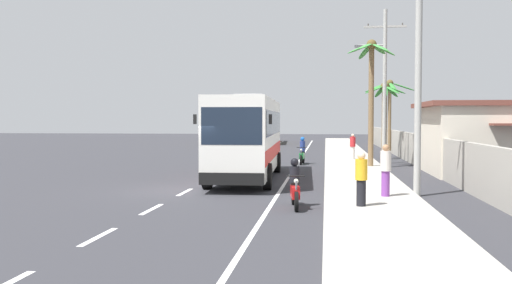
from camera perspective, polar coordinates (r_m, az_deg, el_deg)
ground_plane at (r=21.13m, az=-7.15°, el=-5.08°), size 160.00×160.00×0.00m
sidewalk_kerb at (r=30.44m, az=10.22°, el=-2.67°), size 3.20×90.00×0.14m
lane_markings at (r=34.88m, az=2.31°, el=-2.10°), size 3.67×71.00×0.01m
boundary_wall at (r=34.75m, az=16.17°, el=-0.67°), size 0.24×60.00×1.88m
coach_bus_foreground at (r=24.96m, az=-0.87°, el=0.77°), size 3.09×10.90×3.91m
coach_bus_far_lane at (r=62.19m, az=0.57°, el=1.62°), size 3.38×11.77×3.65m
motorcycle_beside_bus at (r=33.42m, az=4.86°, el=-1.16°), size 0.56×1.96×1.66m
motorcycle_trailing at (r=16.97m, az=4.08°, el=-4.76°), size 0.56×1.96×1.53m
pedestrian_near_kerb at (r=16.62m, az=10.95°, el=-3.67°), size 0.36×0.36×1.64m
pedestrian_midwalk at (r=36.00m, az=10.08°, el=-0.41°), size 0.36×0.36×1.65m
pedestrian_far_walk at (r=18.89m, az=13.40°, el=-2.77°), size 0.36×0.36×1.75m
utility_pole_nearest at (r=20.14m, az=16.61°, el=6.97°), size 1.98×0.24×8.41m
utility_pole_mid at (r=34.51m, az=13.21°, el=6.21°), size 3.12×0.24×9.45m
palm_nearest at (r=38.15m, az=13.28°, el=3.69°), size 2.87×2.66×5.24m
palm_second at (r=30.99m, az=11.98°, el=6.48°), size 2.68×2.50×7.14m
palm_third at (r=45.33m, az=13.78°, el=4.43°), size 3.77×3.94×5.93m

